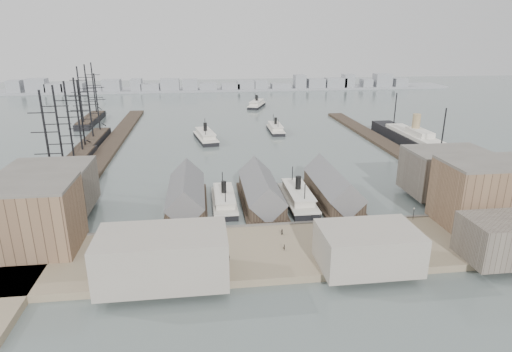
{
  "coord_description": "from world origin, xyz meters",
  "views": [
    {
      "loc": [
        -19.82,
        -122.66,
        57.65
      ],
      "look_at": [
        0.0,
        30.0,
        6.0
      ],
      "focal_mm": 30.0,
      "sensor_mm": 36.0,
      "label": 1
    }
  ],
  "objects": [
    {
      "name": "street_bldg_west",
      "position": [
        -30.0,
        -32.0,
        8.0
      ],
      "size": [
        30.0,
        16.0,
        12.0
      ],
      "primitive_type": "cube",
      "color": "gray",
      "rests_on": "quay"
    },
    {
      "name": "street_bldg_center",
      "position": [
        20.0,
        -32.0,
        7.0
      ],
      "size": [
        24.0,
        16.0,
        10.0
      ],
      "primitive_type": "cube",
      "color": "gray",
      "rests_on": "quay"
    },
    {
      "name": "street_bldg_east",
      "position": [
        55.0,
        -33.0,
        7.5
      ],
      "size": [
        18.0,
        14.0,
        11.0
      ],
      "primitive_type": "cube",
      "color": "#60564C",
      "rests_on": "quay"
    },
    {
      "name": "ferry_shed_west",
      "position": [
        -26.0,
        16.88,
        4.64
      ],
      "size": [
        14.0,
        42.0,
        12.6
      ],
      "color": "#2D231C",
      "rests_on": "ground"
    },
    {
      "name": "seawall",
      "position": [
        0.0,
        -5.2,
        1.15
      ],
      "size": [
        180.0,
        1.2,
        2.3
      ],
      "primitive_type": "cube",
      "color": "#59544C",
      "rests_on": "ground"
    },
    {
      "name": "ferry_shed_center",
      "position": [
        0.0,
        16.88,
        4.64
      ],
      "size": [
        14.0,
        42.0,
        12.6
      ],
      "color": "#2D231C",
      "rests_on": "ground"
    },
    {
      "name": "warehouse_west_back",
      "position": [
        -70.0,
        18.0,
        9.0
      ],
      "size": [
        26.0,
        20.0,
        14.0
      ],
      "primitive_type": "cube",
      "color": "#60564C",
      "rests_on": "west_land"
    },
    {
      "name": "pedestrian_3",
      "position": [
        -14.2,
        -25.1,
        2.84
      ],
      "size": [
        0.82,
        1.06,
        1.68
      ],
      "primitive_type": "imported",
      "rotation": [
        0.0,
        0.0,
        5.2
      ],
      "color": "black",
      "rests_on": "quay"
    },
    {
      "name": "west_wharf",
      "position": [
        -68.0,
        100.0,
        0.8
      ],
      "size": [
        10.0,
        220.0,
        1.6
      ],
      "primitive_type": "cube",
      "color": "#2D231C",
      "rests_on": "ground"
    },
    {
      "name": "quay",
      "position": [
        0.0,
        -20.0,
        1.0
      ],
      "size": [
        180.0,
        30.0,
        2.0
      ],
      "primitive_type": "cube",
      "color": "#7F6F55",
      "rests_on": "ground"
    },
    {
      "name": "east_wharf",
      "position": [
        78.0,
        90.0,
        0.8
      ],
      "size": [
        10.0,
        180.0,
        1.6
      ],
      "primitive_type": "cube",
      "color": "#2D231C",
      "rests_on": "ground"
    },
    {
      "name": "pedestrian_0",
      "position": [
        -47.44,
        -15.07,
        2.83
      ],
      "size": [
        0.65,
        0.73,
        1.67
      ],
      "primitive_type": "imported",
      "rotation": [
        0.0,
        0.0,
        1.17
      ],
      "color": "black",
      "rests_on": "quay"
    },
    {
      "name": "ferry_docked_east",
      "position": [
        13.0,
        15.2,
        2.53
      ],
      "size": [
        9.08,
        30.27,
        10.81
      ],
      "color": "black",
      "rests_on": "ground"
    },
    {
      "name": "lamp_post_near_w",
      "position": [
        -15.0,
        -7.0,
        4.71
      ],
      "size": [
        0.44,
        0.44,
        3.92
      ],
      "color": "black",
      "rests_on": "quay"
    },
    {
      "name": "pedestrian_4",
      "position": [
        2.18,
        -12.12,
        2.81
      ],
      "size": [
        0.91,
        0.93,
        1.62
      ],
      "primitive_type": "imported",
      "rotation": [
        0.0,
        0.0,
        3.99
      ],
      "color": "black",
      "rests_on": "quay"
    },
    {
      "name": "ferry_open_mid",
      "position": [
        25.09,
        130.51,
        2.21
      ],
      "size": [
        8.24,
        26.49,
        9.43
      ],
      "rotation": [
        0.0,
        0.0,
        -0.01
      ],
      "color": "black",
      "rests_on": "ground"
    },
    {
      "name": "pedestrian_5",
      "position": [
        0.95,
        -21.62,
        2.84
      ],
      "size": [
        0.61,
        0.72,
        1.69
      ],
      "primitive_type": "imported",
      "rotation": [
        0.0,
        0.0,
        5.01
      ],
      "color": "black",
      "rests_on": "quay"
    },
    {
      "name": "ocean_steamer",
      "position": [
        92.0,
        85.59,
        3.78
      ],
      "size": [
        12.02,
        87.84,
        17.57
      ],
      "color": "black",
      "rests_on": "ground"
    },
    {
      "name": "sailing_ship_far",
      "position": [
        -93.42,
        173.41,
        2.78
      ],
      "size": [
        9.36,
        52.01,
        38.48
      ],
      "color": "black",
      "rests_on": "ground"
    },
    {
      "name": "warehouse_east_back",
      "position": [
        68.0,
        15.0,
        9.5
      ],
      "size": [
        28.0,
        20.0,
        15.0
      ],
      "primitive_type": "cube",
      "color": "#60564C",
      "rests_on": "east_land"
    },
    {
      "name": "warehouse_east_front",
      "position": [
        66.0,
        -12.0,
        11.5
      ],
      "size": [
        30.0,
        18.0,
        19.0
      ],
      "primitive_type": "cube",
      "color": "brown",
      "rests_on": "east_land"
    },
    {
      "name": "ferry_open_far",
      "position": [
        25.56,
        222.97,
        2.46
      ],
      "size": [
        18.78,
        30.61,
        10.5
      ],
      "rotation": [
        0.0,
        0.0,
        -0.37
      ],
      "color": "black",
      "rests_on": "ground"
    },
    {
      "name": "horse_cart_right",
      "position": [
        17.43,
        -25.87,
        2.82
      ],
      "size": [
        4.79,
        2.33,
        1.63
      ],
      "rotation": [
        0.0,
        0.0,
        1.74
      ],
      "color": "black",
      "rests_on": "quay"
    },
    {
      "name": "pedestrian_8",
      "position": [
        36.96,
        -12.82,
        2.79
      ],
      "size": [
        0.98,
        0.55,
        1.57
      ],
      "primitive_type": "imported",
      "rotation": [
        0.0,
        0.0,
        0.19
      ],
      "color": "black",
      "rests_on": "quay"
    },
    {
      "name": "lamp_post_far_w",
      "position": [
        -45.0,
        -7.0,
        4.71
      ],
      "size": [
        0.44,
        0.44,
        3.92
      ],
      "color": "black",
      "rests_on": "quay"
    },
    {
      "name": "ground",
      "position": [
        0.0,
        0.0,
        0.0
      ],
      "size": [
        900.0,
        900.0,
        0.0
      ],
      "primitive_type": "plane",
      "color": "#4F5C5A",
      "rests_on": "ground"
    },
    {
      "name": "horse_cart_left",
      "position": [
        -44.08,
        -16.46,
        2.76
      ],
      "size": [
        4.63,
        1.68,
        1.42
      ],
      "rotation": [
        0.0,
        0.0,
        1.5
      ],
      "color": "black",
      "rests_on": "quay"
    },
    {
      "name": "lamp_post_near_e",
      "position": [
        15.0,
        -7.0,
        4.71
      ],
      "size": [
        0.44,
        0.44,
        3.92
      ],
      "color": "black",
      "rests_on": "quay"
    },
    {
      "name": "pedestrian_7",
      "position": [
        33.53,
        -22.53,
        2.91
      ],
      "size": [
        1.3,
        0.92,
        1.83
      ],
      "primitive_type": "imported",
      "rotation": [
        0.0,
        0.0,
        6.06
      ],
      "color": "black",
      "rests_on": "quay"
    },
    {
      "name": "far_shore",
      "position": [
        -2.07,
        334.14,
        3.91
      ],
      "size": [
        500.0,
        40.0,
        15.72
      ],
      "color": "gray",
      "rests_on": "ground"
    },
    {
      "name": "pedestrian_1",
      "position": [
        -38.83,
        -19.28,
        2.83
      ],
      "size": [
        1.02,
        0.97,
        1.65
      ],
      "primitive_type": "imported",
      "rotation": [
        0.0,
        0.0,
        2.53
      ],
      "color": "black",
      "rests_on": "quay"
    },
    {
      "name": "sailing_ship_near",
      "position": [
        -77.22,
        63.53,
        2.81
      ],
      "size": [
        9.31,
        64.14,
        38.27
      ],
      "color": "black",
      "rests_on": "ground"
    },
    {
      "name": "sailing_ship_mid",
      "position": [
        -78.5,
        114.2,
        2.59
      ],
      "size": [
        8.8,
        50.84,
        36.17
      ],
      "color": "black",
      "rests_on": "ground"
    },
    {
      "name": "tram",
      "position": [
        55.11,
        -14.36,
        3.86
      ],
      "size": [
        4.26,
        10.51,
        3.64
      ],
      "rotation": [
        0.0,
        0.0,
        -0.16
      ],
      "color": "black",
      "rests_on": "quay"
    },
    {
      "name": "horse_cart_center",
      "position": [
        -20.64,
        -17.33,
        2.81
      ],
      "size": [
        4.99,
        2.35,
        1.6
      ],
      "rotation": [
        0.0,
        0.0,
        1.32
      ],
      "color": "black",
      "rests_on": "quay"
    },
    {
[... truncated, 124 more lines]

